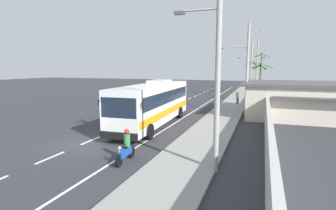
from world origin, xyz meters
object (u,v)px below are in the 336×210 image
utility_pole_nearest (217,56)px  motorcycle_beside_bus (126,149)px  pedestrian_near_kerb (238,97)px  palm_nearest (261,73)px  coach_bus_foreground (154,102)px  palm_second (252,69)px  utility_pole_distant (257,64)px  utility_pole_far (251,69)px  palm_third (262,64)px  roadside_building (329,101)px  utility_pole_mid (246,66)px

utility_pole_nearest → motorcycle_beside_bus: bearing=-177.4°
pedestrian_near_kerb → palm_nearest: (2.54, 3.31, 2.91)m
coach_bus_foreground → palm_second: 28.25m
pedestrian_near_kerb → utility_pole_distant: (1.50, 23.39, 4.38)m
pedestrian_near_kerb → palm_second: bearing=98.9°
motorcycle_beside_bus → utility_pole_distant: (4.83, 45.73, 4.68)m
utility_pole_distant → utility_pole_far: bearing=-91.9°
palm_second → coach_bus_foreground: bearing=-102.9°
motorcycle_beside_bus → palm_third: (5.77, 38.45, 4.45)m
palm_nearest → palm_third: bearing=90.4°
utility_pole_far → roadside_building: 16.60m
utility_pole_distant → palm_second: size_ratio=1.79×
palm_nearest → palm_second: palm_second is taller
utility_pole_far → motorcycle_beside_bus: bearing=-98.1°
utility_pole_nearest → palm_second: size_ratio=1.65×
utility_pole_nearest → palm_nearest: size_ratio=1.83×
pedestrian_near_kerb → palm_nearest: size_ratio=0.30×
motorcycle_beside_bus → pedestrian_near_kerb: pedestrian_near_kerb is taller
utility_pole_mid → palm_second: utility_pole_mid is taller
motorcycle_beside_bus → utility_pole_nearest: bearing=2.6°
motorcycle_beside_bus → utility_pole_distant: bearing=84.0°
utility_pole_nearest → utility_pole_distant: (0.49, 45.53, 0.22)m
utility_pole_mid → palm_third: (1.15, 23.08, 0.39)m
pedestrian_near_kerb → utility_pole_far: utility_pole_far is taller
coach_bus_foreground → utility_pole_distant: size_ratio=1.16×
palm_second → utility_pole_mid: bearing=-89.1°
palm_second → pedestrian_near_kerb: bearing=-94.2°
utility_pole_mid → palm_third: 23.11m
utility_pole_distant → roadside_building: bearing=-76.5°
palm_second → utility_pole_nearest: bearing=-90.0°
pedestrian_near_kerb → utility_pole_far: (1.00, 8.21, 3.45)m
utility_pole_far → roadside_building: (7.61, -14.49, -2.77)m
palm_nearest → roadside_building: palm_nearest is taller
coach_bus_foreground → utility_pole_far: size_ratio=1.46×
motorcycle_beside_bus → roadside_building: 20.04m
coach_bus_foreground → palm_third: size_ratio=1.68×
coach_bus_foreground → utility_pole_mid: 10.16m
coach_bus_foreground → motorcycle_beside_bus: (1.98, -8.20, -1.20)m
pedestrian_near_kerb → utility_pole_nearest: (1.01, -22.14, 4.16)m
utility_pole_distant → palm_third: utility_pole_distant is taller
utility_pole_nearest → palm_second: utility_pole_nearest is taller
coach_bus_foreground → palm_third: 31.40m
motorcycle_beside_bus → utility_pole_distant: size_ratio=0.19×
pedestrian_near_kerb → palm_nearest: bearing=65.7°
motorcycle_beside_bus → utility_pole_far: utility_pole_far is taller
utility_pole_mid → utility_pole_far: bearing=91.1°
utility_pole_far → utility_pole_distant: utility_pole_distant is taller
utility_pole_nearest → roadside_building: bearing=64.4°
coach_bus_foreground → utility_pole_distant: (6.80, 37.53, 3.48)m
utility_pole_distant → roadside_building: size_ratio=0.69×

